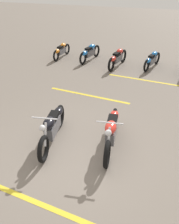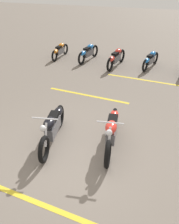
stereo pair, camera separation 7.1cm
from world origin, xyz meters
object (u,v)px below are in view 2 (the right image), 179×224
(motorcycle_bright_foreground, at_px, (112,130))
(motorcycle_row_far_right, at_px, (60,51))
(motorcycle_row_left, at_px, (150,60))
(motorcycle_dark_foreground, at_px, (53,126))
(motorcycle_row_center, at_px, (116,58))
(motorcycle_row_right, at_px, (88,52))

(motorcycle_bright_foreground, bearing_deg, motorcycle_row_far_right, -153.79)
(motorcycle_row_left, bearing_deg, motorcycle_row_far_right, 103.52)
(motorcycle_bright_foreground, height_order, motorcycle_row_left, motorcycle_bright_foreground)
(motorcycle_dark_foreground, relative_size, motorcycle_row_left, 1.15)
(motorcycle_bright_foreground, distance_m, motorcycle_dark_foreground, 1.55)
(motorcycle_dark_foreground, relative_size, motorcycle_row_far_right, 1.14)
(motorcycle_dark_foreground, bearing_deg, motorcycle_row_far_right, -167.42)
(motorcycle_bright_foreground, xyz_separation_m, motorcycle_dark_foreground, (-0.36, 1.51, 0.00))
(motorcycle_dark_foreground, bearing_deg, motorcycle_row_center, 167.67)
(motorcycle_row_left, bearing_deg, motorcycle_bright_foreground, -167.87)
(motorcycle_row_far_right, bearing_deg, motorcycle_row_right, -88.14)
(motorcycle_row_center, distance_m, motorcycle_row_far_right, 3.18)
(motorcycle_row_center, relative_size, motorcycle_row_far_right, 1.11)
(motorcycle_bright_foreground, distance_m, motorcycle_row_left, 6.51)
(motorcycle_row_left, distance_m, motorcycle_row_center, 1.63)
(motorcycle_row_center, relative_size, motorcycle_row_right, 1.03)
(motorcycle_bright_foreground, height_order, motorcycle_row_far_right, motorcycle_bright_foreground)
(motorcycle_row_center, bearing_deg, motorcycle_row_left, -67.73)
(motorcycle_row_left, distance_m, motorcycle_row_right, 3.16)
(motorcycle_row_center, height_order, motorcycle_row_far_right, motorcycle_row_center)
(motorcycle_row_far_right, bearing_deg, motorcycle_bright_foreground, -144.87)
(motorcycle_row_far_right, bearing_deg, motorcycle_row_center, -97.28)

